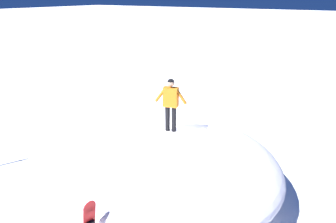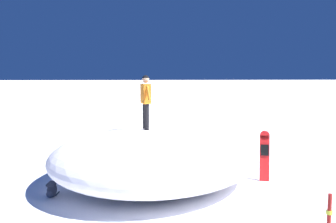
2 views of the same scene
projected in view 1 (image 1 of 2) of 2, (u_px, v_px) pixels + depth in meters
ground at (179, 179)px, 10.46m from camera, size 240.00×240.00×0.00m
snow_mound at (173, 162)px, 9.73m from camera, size 8.95×9.13×1.70m
snowboarder_standing at (171, 101)px, 9.51m from camera, size 0.33×0.97×1.61m
backpack_far at (184, 138)px, 12.89m from camera, size 0.28×0.65×0.41m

